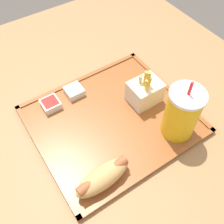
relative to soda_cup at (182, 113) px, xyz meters
name	(u,v)px	position (x,y,z in m)	size (l,w,h in m)	color
ground_plane	(114,203)	(0.10, -0.13, -0.80)	(8.00, 8.00, 0.00)	#4C4742
dining_table	(114,172)	(0.10, -0.13, -0.44)	(1.00, 1.17, 0.72)	olive
food_tray	(112,120)	(0.12, -0.12, -0.08)	(0.41, 0.36, 0.01)	brown
soda_cup	(182,113)	(0.00, 0.00, 0.00)	(0.08, 0.08, 0.18)	gold
hot_dog_far	(103,177)	(0.23, 0.01, -0.04)	(0.14, 0.06, 0.05)	tan
fries_carton	(146,92)	(0.01, -0.12, -0.04)	(0.09, 0.07, 0.12)	silver
sauce_cup_mayo	(74,91)	(0.16, -0.25, -0.06)	(0.05, 0.05, 0.02)	silver
sauce_cup_ketchup	(51,104)	(0.24, -0.25, -0.06)	(0.05, 0.05, 0.02)	silver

